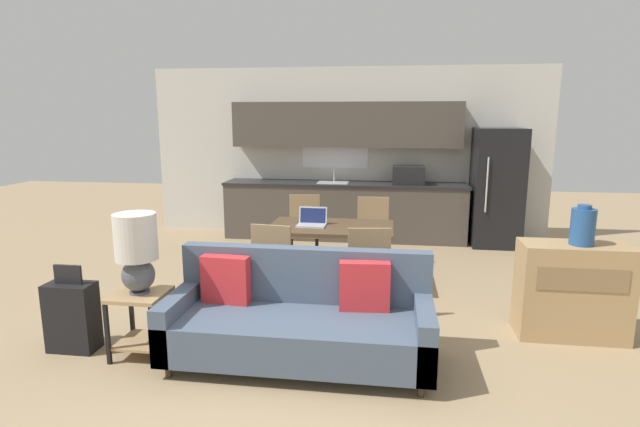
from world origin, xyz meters
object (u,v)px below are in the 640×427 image
laptop (312,221)px  suitcase (72,316)px  vase (583,226)px  dining_chair_far_left (304,227)px  dining_chair_far_right (373,230)px  refrigerator (496,188)px  dining_chair_near_right (368,267)px  dining_table (331,231)px  table_lamp (136,249)px  couch (300,320)px  credenza (572,291)px  side_table (141,314)px  dining_chair_near_left (276,263)px

laptop → suitcase: 2.58m
vase → laptop: bearing=158.4°
dining_chair_far_left → dining_chair_far_right: bearing=-10.0°
refrigerator → dining_chair_near_right: (-1.77, -3.08, -0.37)m
dining_table → laptop: size_ratio=4.30×
refrigerator → suitcase: 5.91m
refrigerator → dining_chair_far_right: 2.37m
refrigerator → dining_table: 3.19m
table_lamp → suitcase: table_lamp is taller
refrigerator → vase: bearing=-88.8°
couch → suitcase: size_ratio=2.80×
couch → dining_chair_near_right: dining_chair_near_right is taller
refrigerator → laptop: (-2.44, -2.28, -0.11)m
table_lamp → dining_chair_near_right: bearing=30.2°
dining_chair_far_left → credenza: bearing=-39.8°
side_table → laptop: laptop is taller
side_table → credenza: size_ratio=0.58×
dining_chair_near_left → dining_chair_far_right: size_ratio=1.00×
dining_chair_near_right → dining_chair_near_left: same height
credenza → laptop: 2.69m
credenza → dining_chair_far_left: (-2.72, 1.79, 0.09)m
couch → vase: (2.33, 0.76, 0.68)m
dining_chair_far_right → dining_chair_near_left: bearing=-122.0°
dining_table → couch: size_ratio=0.67×
vase → dining_chair_far_left: bearing=146.6°
laptop → dining_chair_far_right: bearing=49.6°
couch → dining_chair_far_right: 2.56m
refrigerator → dining_chair_near_right: size_ratio=1.91×
dining_table → dining_chair_far_left: (-0.45, 0.81, -0.15)m
dining_chair_far_left → dining_chair_near_left: same height
side_table → dining_chair_far_right: dining_chair_far_right is taller
dining_chair_far_right → laptop: bearing=-133.1°
refrigerator → dining_chair_far_right: size_ratio=1.91×
dining_chair_near_right → dining_chair_near_left: 0.91m
dining_table → suitcase: size_ratio=1.87×
couch → vase: bearing=18.0°
couch → dining_chair_far_right: bearing=79.2°
dining_table → credenza: 2.48m
dining_chair_far_left → dining_chair_far_right: size_ratio=1.00×
dining_chair_far_right → laptop: size_ratio=2.86×
refrigerator → credenza: size_ratio=1.92×
vase → dining_chair_far_right: size_ratio=0.38×
dining_chair_near_left → dining_chair_far_right: bearing=-112.4°
refrigerator → couch: size_ratio=0.85×
credenza → laptop: bearing=158.6°
table_lamp → dining_table: bearing=54.2°
dining_chair_near_right → dining_chair_far_left: bearing=-68.8°
dining_table → credenza: credenza is taller
refrigerator → dining_chair_near_left: bearing=-131.0°
dining_chair_far_left → dining_chair_far_right: same height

